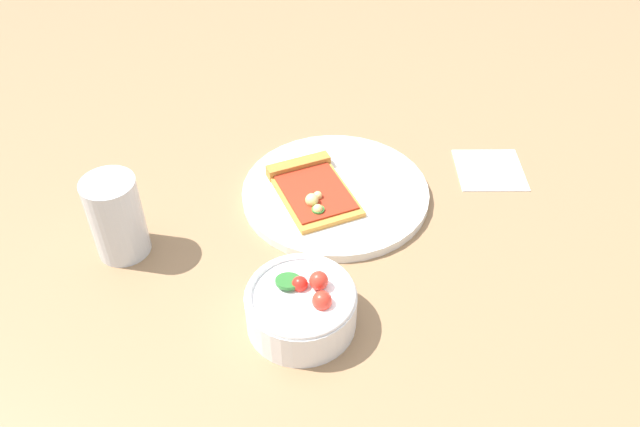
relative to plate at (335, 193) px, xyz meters
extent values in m
plane|color=#93704C|center=(0.01, 0.05, -0.01)|extent=(2.40, 2.40, 0.00)
cylinder|color=white|center=(0.00, 0.00, 0.00)|extent=(0.28, 0.28, 0.01)
cube|color=gold|center=(0.03, 0.02, 0.01)|extent=(0.17, 0.17, 0.01)
cube|color=#B77A33|center=(0.07, -0.02, 0.02)|extent=(0.09, 0.08, 0.02)
cube|color=#B22D19|center=(0.03, 0.02, 0.02)|extent=(0.15, 0.15, 0.00)
cylinder|color=#388433|center=(0.01, 0.06, 0.02)|extent=(0.02, 0.02, 0.00)
sphere|color=#F2D87F|center=(0.01, 0.07, 0.02)|extent=(0.01, 0.01, 0.01)
sphere|color=#F2D87F|center=(0.02, 0.04, 0.02)|extent=(0.01, 0.01, 0.01)
sphere|color=#F2D87F|center=(0.02, 0.05, 0.02)|extent=(0.02, 0.02, 0.02)
cylinder|color=white|center=(-0.03, 0.24, 0.02)|extent=(0.13, 0.13, 0.05)
torus|color=white|center=(-0.03, 0.24, 0.05)|extent=(0.13, 0.13, 0.01)
sphere|color=red|center=(-0.06, 0.24, 0.05)|extent=(0.02, 0.02, 0.02)
sphere|color=red|center=(-0.05, 0.22, 0.05)|extent=(0.02, 0.02, 0.02)
sphere|color=red|center=(-0.03, 0.23, 0.05)|extent=(0.02, 0.02, 0.02)
cylinder|color=#2D722D|center=(-0.01, 0.23, 0.05)|extent=(0.04, 0.04, 0.01)
cylinder|color=silver|center=(0.24, 0.20, 0.05)|extent=(0.07, 0.07, 0.12)
cylinder|color=black|center=(0.24, 0.20, 0.05)|extent=(0.06, 0.06, 0.10)
cube|color=white|center=(0.23, 0.19, 0.09)|extent=(0.03, 0.03, 0.02)
cube|color=white|center=(0.24, 0.18, 0.09)|extent=(0.02, 0.02, 0.02)
cube|color=white|center=(-0.21, -0.14, -0.01)|extent=(0.13, 0.13, 0.00)
camera|label=1|loc=(-0.21, 0.71, 0.62)|focal=36.30mm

